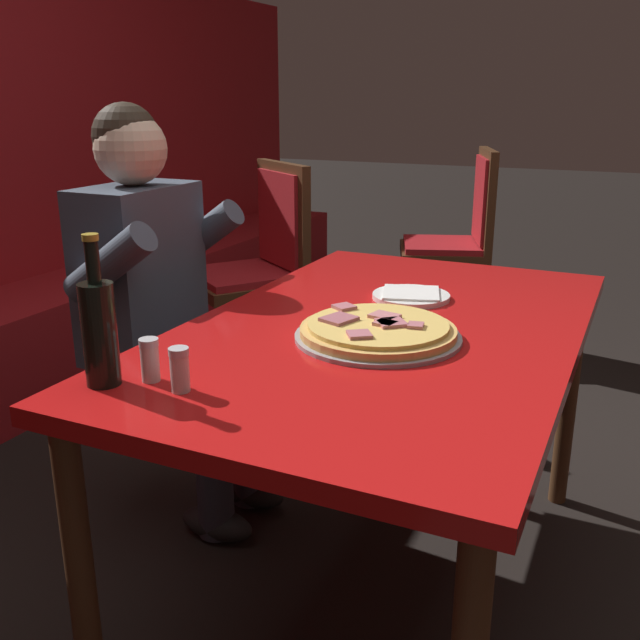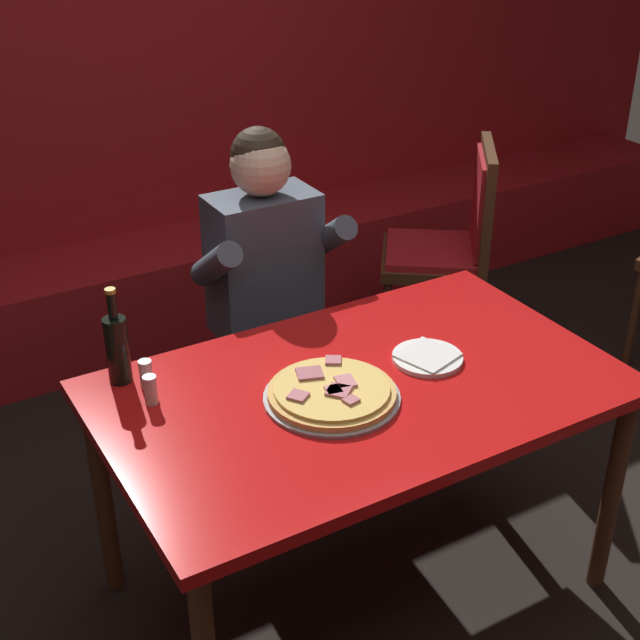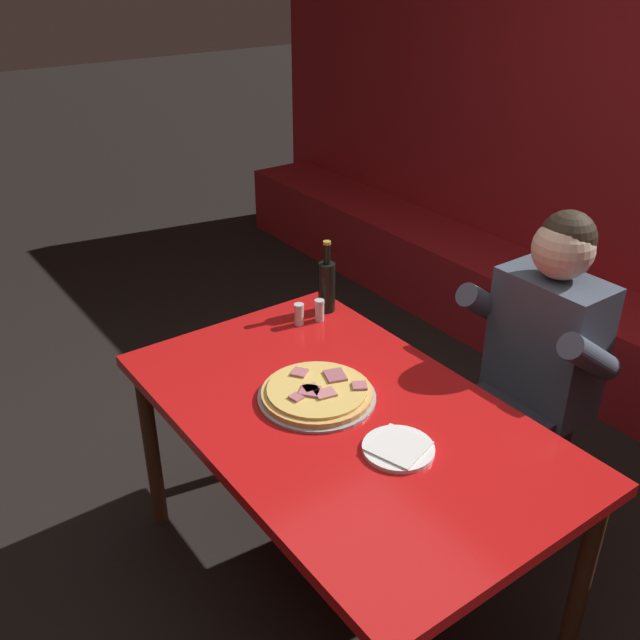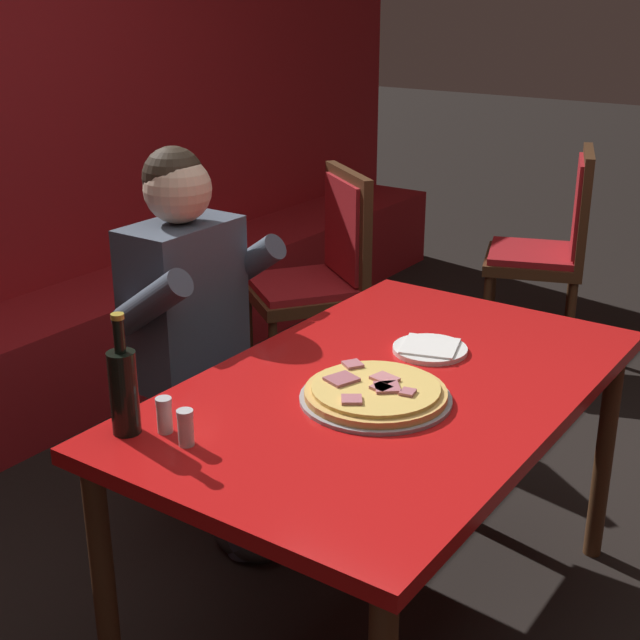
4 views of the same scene
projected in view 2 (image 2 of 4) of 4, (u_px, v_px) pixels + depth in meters
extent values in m
plane|color=black|center=(356.00, 583.00, 2.88)|extent=(24.00, 24.00, 0.00)
cube|color=#A3191E|center=(106.00, 128.00, 4.08)|extent=(6.80, 0.16, 1.90)
cube|color=#A3191E|center=(145.00, 295.00, 4.19)|extent=(6.46, 0.48, 0.46)
cylinder|color=#4C2D19|center=(612.00, 494.00, 2.72)|extent=(0.06, 0.06, 0.72)
cylinder|color=#4C2D19|center=(103.00, 497.00, 2.71)|extent=(0.06, 0.06, 0.72)
cylinder|color=#4C2D19|center=(455.00, 377.00, 3.30)|extent=(0.06, 0.06, 0.72)
cube|color=red|center=(361.00, 390.00, 2.53)|extent=(1.47, 0.89, 0.04)
cylinder|color=#9E9EA3|center=(332.00, 397.00, 2.45)|extent=(0.38, 0.38, 0.01)
cylinder|color=#DBA856|center=(332.00, 393.00, 2.45)|extent=(0.36, 0.36, 0.02)
cylinder|color=#E5BC5B|center=(332.00, 389.00, 2.44)|extent=(0.32, 0.32, 0.01)
cube|color=#C6757A|center=(346.00, 381.00, 2.46)|extent=(0.06, 0.07, 0.01)
cube|color=#C6757A|center=(333.00, 390.00, 2.42)|extent=(0.05, 0.05, 0.01)
cube|color=#B76670|center=(298.00, 396.00, 2.39)|extent=(0.07, 0.07, 0.01)
cube|color=#B76670|center=(351.00, 400.00, 2.37)|extent=(0.04, 0.04, 0.01)
cube|color=#B76670|center=(339.00, 391.00, 2.41)|extent=(0.09, 0.09, 0.01)
cube|color=#B76670|center=(333.00, 360.00, 2.55)|extent=(0.06, 0.06, 0.01)
cube|color=#A85B66|center=(310.00, 373.00, 2.49)|extent=(0.09, 0.08, 0.01)
cylinder|color=white|center=(427.00, 358.00, 2.63)|extent=(0.21, 0.21, 0.01)
cube|color=white|center=(428.00, 355.00, 2.63)|extent=(0.19, 0.19, 0.01)
cylinder|color=black|center=(118.00, 350.00, 2.49)|extent=(0.07, 0.07, 0.20)
cylinder|color=black|center=(112.00, 306.00, 2.42)|extent=(0.03, 0.03, 0.08)
cylinder|color=#B29933|center=(110.00, 291.00, 2.40)|extent=(0.03, 0.03, 0.01)
cylinder|color=silver|center=(151.00, 392.00, 2.42)|extent=(0.04, 0.04, 0.07)
cylinder|color=#28231E|center=(151.00, 397.00, 2.43)|extent=(0.03, 0.03, 0.04)
cylinder|color=silver|center=(149.00, 379.00, 2.40)|extent=(0.04, 0.04, 0.01)
cylinder|color=silver|center=(146.00, 376.00, 2.49)|extent=(0.04, 0.04, 0.07)
cylinder|color=silver|center=(147.00, 381.00, 2.50)|extent=(0.03, 0.03, 0.04)
cylinder|color=silver|center=(145.00, 363.00, 2.47)|extent=(0.04, 0.04, 0.01)
ellipsoid|color=black|center=(283.00, 480.00, 3.27)|extent=(0.11, 0.24, 0.09)
ellipsoid|color=black|center=(329.00, 463.00, 3.36)|extent=(0.11, 0.24, 0.09)
cylinder|color=#282833|center=(282.00, 439.00, 3.18)|extent=(0.11, 0.11, 0.43)
cylinder|color=#282833|center=(330.00, 423.00, 3.27)|extent=(0.11, 0.11, 0.43)
cube|color=#282833|center=(292.00, 353.00, 3.17)|extent=(0.34, 0.40, 0.12)
cube|color=#424C5B|center=(264.00, 263.00, 3.19)|extent=(0.38, 0.22, 0.52)
cylinder|color=#424C5B|center=(216.00, 264.00, 3.00)|extent=(0.09, 0.30, 0.25)
cylinder|color=#424C5B|center=(328.00, 238.00, 3.19)|extent=(0.09, 0.30, 0.25)
sphere|color=beige|center=(261.00, 166.00, 3.02)|extent=(0.21, 0.21, 0.21)
sphere|color=#2D2319|center=(258.00, 154.00, 3.01)|extent=(0.19, 0.19, 0.19)
cylinder|color=#4C2D19|center=(634.00, 319.00, 3.96)|extent=(0.04, 0.04, 0.48)
cylinder|color=#4C2D19|center=(388.00, 292.00, 4.19)|extent=(0.04, 0.04, 0.48)
cylinder|color=#4C2D19|center=(386.00, 331.00, 3.86)|extent=(0.04, 0.04, 0.48)
cylinder|color=#4C2D19|center=(470.00, 296.00, 4.16)|extent=(0.04, 0.04, 0.48)
cylinder|color=#4C2D19|center=(474.00, 335.00, 3.83)|extent=(0.04, 0.04, 0.48)
cube|color=#4C2D19|center=(433.00, 259.00, 3.88)|extent=(0.61, 0.61, 0.05)
cube|color=#A3191E|center=(433.00, 251.00, 3.86)|extent=(0.57, 0.57, 0.03)
cube|color=#4C2D19|center=(484.00, 203.00, 3.74)|extent=(0.29, 0.38, 0.49)
cube|color=#A3191E|center=(478.00, 203.00, 3.74)|extent=(0.23, 0.31, 0.41)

